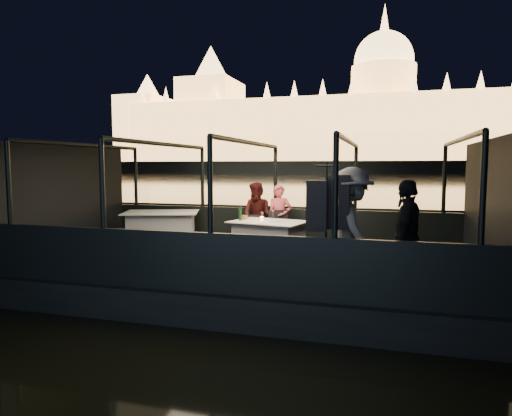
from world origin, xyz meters
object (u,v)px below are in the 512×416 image
(dining_table_aft, at_px, (162,233))
(chair_port_left, at_px, (248,232))
(passenger_dark, at_px, (407,237))
(coat_stand, at_px, (326,232))
(person_woman_coral, at_px, (279,217))
(dining_table_central, at_px, (269,240))
(wine_bottle, at_px, (240,213))
(passenger_stripe, at_px, (351,233))
(chair_port_right, at_px, (276,233))
(person_man_maroon, at_px, (257,216))

(dining_table_aft, bearing_deg, chair_port_left, 5.09)
(dining_table_aft, distance_m, passenger_dark, 5.63)
(chair_port_left, relative_size, coat_stand, 0.41)
(person_woman_coral, relative_size, passenger_dark, 0.87)
(dining_table_central, relative_size, passenger_dark, 0.86)
(dining_table_aft, height_order, coat_stand, coat_stand)
(chair_port_left, xyz_separation_m, coat_stand, (2.00, -2.60, 0.45))
(dining_table_central, relative_size, wine_bottle, 4.94)
(dining_table_central, distance_m, dining_table_aft, 2.59)
(passenger_dark, relative_size, wine_bottle, 5.74)
(coat_stand, height_order, person_woman_coral, coat_stand)
(passenger_stripe, bearing_deg, dining_table_central, 21.16)
(dining_table_central, bearing_deg, person_woman_coral, 89.27)
(dining_table_central, bearing_deg, coat_stand, -56.05)
(passenger_stripe, height_order, passenger_dark, passenger_stripe)
(chair_port_right, xyz_separation_m, passenger_stripe, (1.75, -2.39, 0.40))
(dining_table_central, xyz_separation_m, person_man_maroon, (-0.51, 0.94, 0.36))
(coat_stand, distance_m, passenger_stripe, 0.46)
(coat_stand, bearing_deg, passenger_dark, 7.28)
(person_woman_coral, distance_m, person_man_maroon, 0.52)
(chair_port_right, relative_size, passenger_dark, 0.54)
(passenger_stripe, bearing_deg, dining_table_aft, 40.62)
(passenger_stripe, xyz_separation_m, passenger_dark, (0.80, -0.16, 0.00))
(person_woman_coral, xyz_separation_m, wine_bottle, (-0.61, -0.90, 0.17))
(coat_stand, distance_m, passenger_dark, 1.16)
(passenger_stripe, xyz_separation_m, wine_bottle, (-2.36, 1.78, 0.06))
(dining_table_aft, distance_m, wine_bottle, 2.06)
(chair_port_left, height_order, passenger_stripe, passenger_stripe)
(chair_port_left, relative_size, chair_port_right, 0.87)
(person_man_maroon, height_order, passenger_dark, passenger_dark)
(chair_port_left, xyz_separation_m, passenger_dark, (3.15, -2.45, 0.40))
(person_woman_coral, relative_size, passenger_stripe, 0.79)
(coat_stand, height_order, passenger_dark, coat_stand)
(person_woman_coral, relative_size, person_man_maroon, 0.97)
(person_woman_coral, height_order, person_man_maroon, person_man_maroon)
(dining_table_aft, height_order, person_man_maroon, person_man_maroon)
(dining_table_aft, relative_size, wine_bottle, 5.50)
(dining_table_central, distance_m, wine_bottle, 0.80)
(dining_table_aft, xyz_separation_m, wine_bottle, (1.97, -0.34, 0.53))
(dining_table_central, relative_size, dining_table_aft, 0.90)
(dining_table_aft, xyz_separation_m, passenger_dark, (5.13, -2.27, 0.47))
(passenger_stripe, bearing_deg, person_man_maroon, 16.34)
(dining_table_aft, bearing_deg, person_man_maroon, 16.81)
(person_man_maroon, bearing_deg, chair_port_right, -19.29)
(person_woman_coral, distance_m, wine_bottle, 1.10)
(chair_port_left, relative_size, passenger_dark, 0.47)
(dining_table_aft, height_order, passenger_dark, passenger_dark)
(dining_table_central, xyz_separation_m, dining_table_aft, (-2.57, 0.32, 0.00))
(chair_port_right, distance_m, wine_bottle, 0.98)
(person_woman_coral, bearing_deg, dining_table_central, -106.84)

